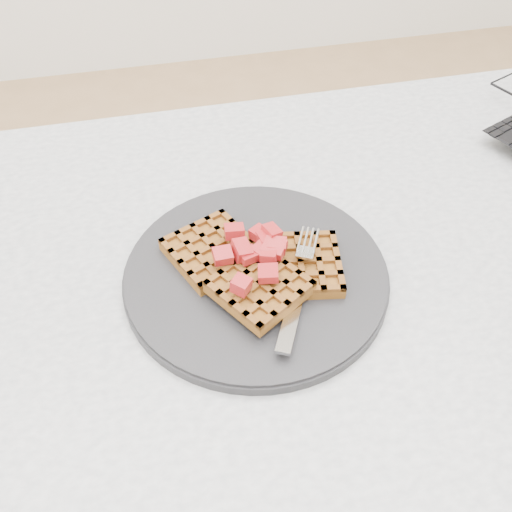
# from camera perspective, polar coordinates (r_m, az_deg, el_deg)

# --- Properties ---
(ground) EXTENTS (4.00, 4.00, 0.00)m
(ground) POSITION_cam_1_polar(r_m,az_deg,el_deg) (1.35, 6.96, -23.05)
(ground) COLOR tan
(ground) RESTS_ON ground
(table) EXTENTS (1.20, 0.80, 0.75)m
(table) POSITION_cam_1_polar(r_m,az_deg,el_deg) (0.79, 11.03, -6.59)
(table) COLOR #BCBCBA
(table) RESTS_ON ground
(plate) EXTENTS (0.31, 0.31, 0.02)m
(plate) POSITION_cam_1_polar(r_m,az_deg,el_deg) (0.67, 0.00, -1.89)
(plate) COLOR black
(plate) RESTS_ON table
(waffles) EXTENTS (0.21, 0.20, 0.03)m
(waffles) POSITION_cam_1_polar(r_m,az_deg,el_deg) (0.65, 0.09, -1.00)
(waffles) COLOR brown
(waffles) RESTS_ON plate
(strawberry_pile) EXTENTS (0.15, 0.15, 0.02)m
(strawberry_pile) POSITION_cam_1_polar(r_m,az_deg,el_deg) (0.64, 0.00, 0.87)
(strawberry_pile) COLOR maroon
(strawberry_pile) RESTS_ON waffles
(fork) EXTENTS (0.10, 0.17, 0.02)m
(fork) POSITION_cam_1_polar(r_m,az_deg,el_deg) (0.64, 4.35, -2.88)
(fork) COLOR silver
(fork) RESTS_ON plate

